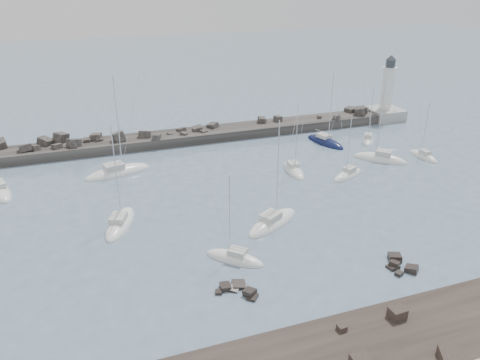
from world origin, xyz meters
The scene contains 15 objects.
ground centered at (0.00, 0.00, 0.00)m, with size 400.00×400.00×0.00m, color slate.
rock_cluster_near centered at (-3.72, -9.19, 0.09)m, with size 4.19×3.91×1.28m.
rock_cluster_far centered at (14.74, -11.08, 0.12)m, with size 3.26×4.51×1.48m.
breakwater centered at (-7.88, 38.04, 0.33)m, with size 115.00×7.51×5.17m.
lighthouse centered at (47.00, 38.00, 3.09)m, with size 7.00×7.00×14.60m.
sailboat_3 centered at (-13.71, 8.85, 0.14)m, with size 6.07×9.40×14.23m.
sailboat_4 centered at (-12.19, 26.14, 0.14)m, with size 11.39×6.03×17.05m.
sailboat_5 centered at (-2.26, -3.65, 0.14)m, with size 6.68×6.45×11.33m.
sailboat_6 centered at (15.16, 17.48, 0.14)m, with size 3.25×7.95×12.29m.
sailboat_7 centered at (5.05, 2.54, 0.14)m, with size 9.64×7.41×14.96m.
sailboat_8 centered at (26.78, 27.94, 0.14)m, with size 5.19×9.54×14.42m.
sailboat_9 centered at (22.56, 12.81, 0.14)m, with size 7.22×4.82×11.15m.
sailboat_10 centered at (39.53, 15.65, 0.14)m, with size 2.39×6.68×10.59m.
sailboat_12 centered at (35.15, 26.24, 0.15)m, with size 5.71×6.80×11.08m.
sailboat_14 centered at (31.54, 16.99, 0.16)m, with size 8.60×8.47×14.69m.
Camera 1 is at (-16.64, -46.24, 30.21)m, focal length 35.00 mm.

